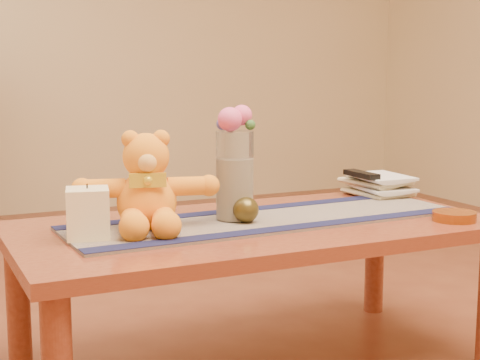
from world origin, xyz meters
name	(u,v)px	position (x,y,z in m)	size (l,w,h in m)	color
coffee_table_top	(255,229)	(0.00, 0.00, 0.43)	(1.40, 0.70, 0.04)	maroon
table_leg_bl	(18,305)	(-0.64, 0.29, 0.21)	(0.07, 0.07, 0.41)	maroon
table_leg_br	(375,257)	(0.64, 0.29, 0.21)	(0.07, 0.07, 0.41)	maroon
persian_runner	(268,219)	(0.05, 0.01, 0.45)	(1.20, 0.35, 0.01)	#201844
runner_border_near	(293,227)	(0.05, -0.13, 0.46)	(1.20, 0.06, 0.00)	#13163A
runner_border_far	(245,209)	(0.04, 0.16, 0.46)	(1.20, 0.06, 0.00)	#13163A
teddy_bear	(146,182)	(-0.32, 0.05, 0.59)	(0.38, 0.31, 0.26)	orange
pillar_candle	(88,213)	(-0.49, -0.01, 0.52)	(0.11, 0.11, 0.13)	#FFEFBB
candle_wick	(87,186)	(-0.49, -0.01, 0.59)	(0.00, 0.00, 0.01)	black
glass_vase	(235,176)	(-0.05, 0.04, 0.59)	(0.11, 0.11, 0.26)	silver
potpourri_fill	(235,189)	(-0.05, 0.04, 0.55)	(0.09, 0.09, 0.18)	beige
rose_left	(230,119)	(-0.07, 0.03, 0.75)	(0.07, 0.07, 0.07)	#EF5491
rose_right	(242,115)	(-0.02, 0.04, 0.76)	(0.06, 0.06, 0.06)	#EF5491
blue_flower_back	(233,121)	(-0.04, 0.07, 0.75)	(0.04, 0.04, 0.04)	#5654B7
blue_flower_side	(222,124)	(-0.08, 0.06, 0.74)	(0.04, 0.04, 0.04)	#5654B7
leaf_sprig	(250,125)	(-0.01, 0.02, 0.74)	(0.03, 0.03, 0.03)	#33662D
bronze_ball	(246,210)	(-0.04, -0.02, 0.50)	(0.08, 0.08, 0.08)	#463B17
book_bottom	(359,195)	(0.51, 0.22, 0.46)	(0.17, 0.22, 0.02)	beige
book_lower	(361,190)	(0.52, 0.21, 0.48)	(0.16, 0.22, 0.02)	beige
book_upper	(358,184)	(0.51, 0.22, 0.50)	(0.17, 0.22, 0.02)	beige
book_top	(361,179)	(0.52, 0.21, 0.52)	(0.16, 0.22, 0.02)	beige
tv_remote	(361,174)	(0.51, 0.21, 0.54)	(0.04, 0.16, 0.02)	black
amber_dish	(454,216)	(0.55, -0.23, 0.46)	(0.13, 0.13, 0.03)	#BF5914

